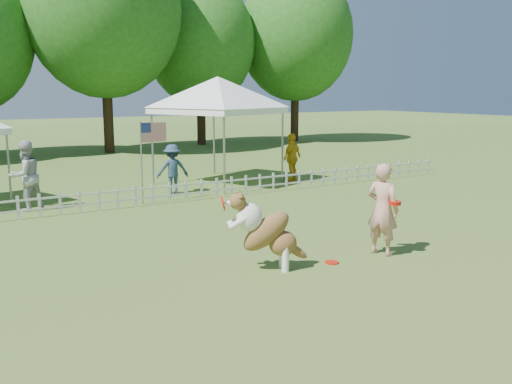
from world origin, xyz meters
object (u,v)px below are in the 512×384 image
(flag_pole, at_px, (142,163))
(spectator_c, at_px, (292,157))
(spectator_a, at_px, (26,176))
(spectator_b, at_px, (173,169))
(dog, at_px, (268,231))
(canopy_tent_right, at_px, (218,132))
(handler, at_px, (383,209))
(frisbee_on_turf, at_px, (332,262))

(flag_pole, distance_m, spectator_c, 6.02)
(spectator_a, bearing_deg, spectator_b, 160.39)
(dog, height_order, canopy_tent_right, canopy_tent_right)
(canopy_tent_right, height_order, spectator_a, canopy_tent_right)
(handler, height_order, spectator_c, handler)
(spectator_b, xyz_separation_m, spectator_c, (4.49, -0.02, 0.09))
(dog, height_order, spectator_b, spectator_b)
(spectator_a, bearing_deg, frisbee_on_turf, 92.08)
(handler, xyz_separation_m, spectator_c, (3.78, 8.27, -0.05))
(spectator_b, relative_size, spectator_c, 0.90)
(canopy_tent_right, height_order, spectator_c, canopy_tent_right)
(dog, relative_size, canopy_tent_right, 0.40)
(frisbee_on_turf, height_order, spectator_c, spectator_c)
(frisbee_on_turf, height_order, flag_pole, flag_pole)
(dog, distance_m, spectator_c, 10.09)
(frisbee_on_turf, relative_size, spectator_c, 0.15)
(handler, height_order, dog, handler)
(handler, relative_size, frisbee_on_turf, 6.86)
(flag_pole, bearing_deg, handler, -84.10)
(spectator_b, bearing_deg, dog, 89.82)
(dog, xyz_separation_m, canopy_tent_right, (3.88, 9.01, 1.05))
(canopy_tent_right, xyz_separation_m, spectator_c, (2.33, -1.05, -0.92))
(dog, bearing_deg, canopy_tent_right, 89.63)
(handler, relative_size, spectator_b, 1.18)
(spectator_a, bearing_deg, flag_pole, 140.23)
(frisbee_on_turf, relative_size, spectator_b, 0.17)
(handler, xyz_separation_m, frisbee_on_turf, (-1.19, 0.04, -0.88))
(dog, relative_size, spectator_b, 0.94)
(spectator_a, distance_m, spectator_c, 8.80)
(spectator_a, xyz_separation_m, spectator_c, (8.80, 0.28, -0.08))
(dog, relative_size, flag_pole, 0.61)
(handler, distance_m, spectator_a, 9.43)
(frisbee_on_turf, height_order, spectator_b, spectator_b)
(handler, bearing_deg, canopy_tent_right, -25.97)
(handler, xyz_separation_m, spectator_b, (-0.71, 8.29, -0.13))
(flag_pole, height_order, spectator_c, flag_pole)
(flag_pole, xyz_separation_m, spectator_c, (5.91, 1.12, -0.31))
(handler, bearing_deg, spectator_c, -41.69)
(dog, distance_m, flag_pole, 6.86)
(frisbee_on_turf, bearing_deg, spectator_a, 115.74)
(canopy_tent_right, relative_size, spectator_a, 1.91)
(frisbee_on_turf, xyz_separation_m, flag_pole, (-0.94, 7.11, 1.14))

